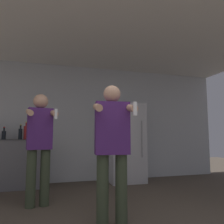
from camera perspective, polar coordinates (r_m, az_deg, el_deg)
name	(u,v)px	position (r m, az deg, el deg)	size (l,w,h in m)	color
wall_back	(76,123)	(4.93, -9.44, -2.75)	(7.00, 0.06, 2.55)	#B2B7BC
ceiling_slab	(90,33)	(3.63, -5.71, 19.83)	(7.00, 3.81, 0.05)	silver
refrigerator	(126,143)	(4.82, 3.61, -7.97)	(0.74, 0.67, 1.67)	silver
counter	(7,164)	(4.69, -25.74, -12.06)	(1.36, 0.54, 0.91)	slate
bottle_red_label	(4,135)	(4.66, -26.42, -5.29)	(0.07, 0.07, 0.24)	black
bottle_amber_bourbon	(20,133)	(4.62, -22.82, -5.17)	(0.07, 0.07, 0.29)	black
bottle_dark_rum	(26,132)	(4.61, -21.53, -4.91)	(0.09, 0.09, 0.35)	maroon
person_woman_foreground	(112,144)	(2.46, 0.04, -8.36)	(0.47, 0.48, 1.56)	#38422D
person_man_side	(39,142)	(3.33, -18.43, -7.34)	(0.45, 0.46, 1.59)	#38422D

